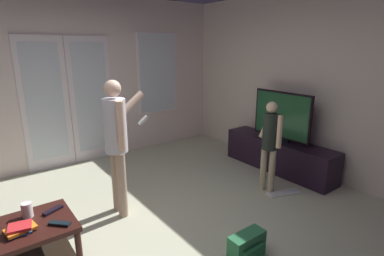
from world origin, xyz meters
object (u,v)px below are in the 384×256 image
at_px(dvd_remote_slim, 53,210).
at_px(book_stack, 20,229).
at_px(person_adult, 117,137).
at_px(cup_near_edge, 27,210).
at_px(coffee_table, 9,247).
at_px(backpack, 247,246).
at_px(loose_keyboard, 283,193).
at_px(tv_remote_black, 60,224).
at_px(person_child, 270,139).
at_px(tv_stand, 279,155).
at_px(flat_screen_tv, 282,116).

relative_size(dvd_remote_slim, book_stack, 0.76).
height_order(person_adult, cup_near_edge, person_adult).
distance_m(coffee_table, backpack, 1.94).
relative_size(loose_keyboard, tv_remote_black, 2.70).
height_order(loose_keyboard, book_stack, book_stack).
relative_size(coffee_table, person_child, 0.80).
bearing_deg(person_adult, tv_stand, -7.26).
bearing_deg(loose_keyboard, backpack, -156.70).
bearing_deg(coffee_table, person_child, -2.75).
bearing_deg(coffee_table, person_adult, 24.55).
xyz_separation_m(loose_keyboard, tv_remote_black, (-2.64, 0.18, 0.49)).
bearing_deg(tv_remote_black, coffee_table, -156.90).
height_order(flat_screen_tv, book_stack, flat_screen_tv).
height_order(tv_stand, flat_screen_tv, flat_screen_tv).
xyz_separation_m(flat_screen_tv, cup_near_edge, (-3.40, -0.08, -0.29)).
relative_size(flat_screen_tv, person_child, 0.81).
bearing_deg(dvd_remote_slim, tv_remote_black, -114.60).
bearing_deg(book_stack, loose_keyboard, -4.98).
relative_size(backpack, book_stack, 1.59).
xyz_separation_m(coffee_table, person_adult, (1.14, 0.52, 0.55)).
distance_m(coffee_table, person_child, 2.91).
bearing_deg(loose_keyboard, cup_near_edge, 170.80).
distance_m(cup_near_edge, dvd_remote_slim, 0.19).
bearing_deg(loose_keyboard, tv_stand, 42.52).
relative_size(person_child, book_stack, 5.30).
bearing_deg(tv_stand, flat_screen_tv, 114.75).
xyz_separation_m(flat_screen_tv, backpack, (-1.85, -1.09, -0.73)).
xyz_separation_m(loose_keyboard, book_stack, (-2.90, 0.25, 0.51)).
bearing_deg(cup_near_edge, tv_remote_black, -57.42).
height_order(loose_keyboard, dvd_remote_slim, dvd_remote_slim).
xyz_separation_m(person_adult, person_child, (1.74, -0.66, -0.19)).
bearing_deg(flat_screen_tv, coffee_table, -176.56).
xyz_separation_m(person_adult, backpack, (0.58, -1.39, -0.79)).
distance_m(flat_screen_tv, person_child, 0.79).
relative_size(person_adult, tv_remote_black, 8.90).
xyz_separation_m(tv_stand, book_stack, (-3.49, -0.28, 0.28)).
height_order(coffee_table, tv_remote_black, tv_remote_black).
bearing_deg(tv_remote_black, loose_keyboard, 41.96).
bearing_deg(person_adult, dvd_remote_slim, -151.64).
xyz_separation_m(tv_stand, cup_near_edge, (-3.40, -0.08, 0.31)).
bearing_deg(coffee_table, book_stack, -39.41).
xyz_separation_m(tv_stand, loose_keyboard, (-0.58, -0.54, -0.23)).
distance_m(coffee_table, tv_stand, 3.58).
bearing_deg(coffee_table, backpack, -26.90).
relative_size(flat_screen_tv, tv_remote_black, 5.66).
height_order(tv_stand, cup_near_edge, cup_near_edge).
xyz_separation_m(flat_screen_tv, person_adult, (-2.43, 0.31, 0.06)).
xyz_separation_m(tv_stand, person_child, (-0.69, -0.35, 0.47)).
relative_size(person_child, dvd_remote_slim, 7.01).
bearing_deg(person_adult, tv_remote_black, -139.94).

